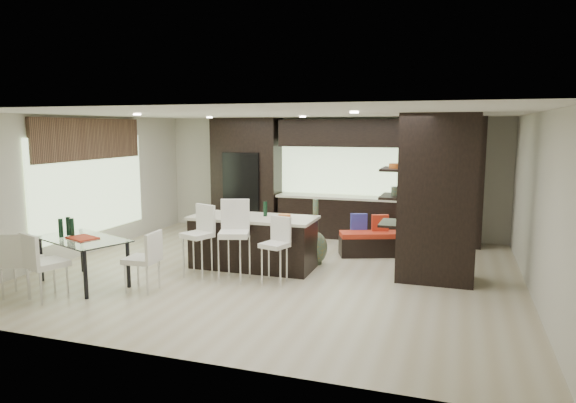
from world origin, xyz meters
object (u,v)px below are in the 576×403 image
(stool_mid, at_px, (234,248))
(chair_near, at_px, (47,268))
(dining_table, at_px, (84,261))
(chair_end, at_px, (142,264))
(kitchen_island, at_px, (253,242))
(floor_vase, at_px, (315,232))
(stool_left, at_px, (198,248))
(stool_right, at_px, (274,257))
(chair_far, at_px, (21,266))
(bench, at_px, (371,244))

(stool_mid, relative_size, chair_near, 1.15)
(dining_table, height_order, chair_end, chair_end)
(chair_end, bearing_deg, dining_table, 85.71)
(kitchen_island, distance_m, floor_vase, 1.15)
(stool_left, bearing_deg, kitchen_island, 69.39)
(kitchen_island, height_order, stool_mid, stool_mid)
(kitchen_island, height_order, stool_left, stool_left)
(floor_vase, height_order, chair_end, floor_vase)
(chair_near, bearing_deg, stool_mid, 58.53)
(kitchen_island, xyz_separation_m, stool_right, (0.68, -0.77, -0.03))
(stool_right, relative_size, chair_end, 1.01)
(stool_mid, distance_m, chair_far, 3.17)
(floor_vase, bearing_deg, stool_right, -102.51)
(stool_mid, xyz_separation_m, chair_near, (-2.18, -1.72, -0.07))
(stool_left, height_order, floor_vase, floor_vase)
(stool_mid, xyz_separation_m, chair_end, (-1.10, -0.95, -0.10))
(floor_vase, height_order, chair_far, floor_vase)
(chair_near, relative_size, chair_far, 1.02)
(chair_near, distance_m, chair_end, 1.32)
(floor_vase, distance_m, dining_table, 3.94)
(stool_mid, bearing_deg, bench, 33.74)
(chair_near, bearing_deg, chair_far, -160.17)
(dining_table, height_order, chair_far, chair_far)
(floor_vase, xyz_separation_m, chair_end, (-2.08, -2.35, -0.17))
(bench, bearing_deg, kitchen_island, -161.22)
(kitchen_island, bearing_deg, stool_mid, -90.45)
(dining_table, bearing_deg, kitchen_island, 60.03)
(stool_left, relative_size, chair_end, 1.13)
(floor_vase, bearing_deg, kitchen_island, -149.08)
(kitchen_island, bearing_deg, chair_far, -137.00)
(kitchen_island, height_order, floor_vase, floor_vase)
(bench, distance_m, chair_far, 6.06)
(stool_left, relative_size, chair_near, 1.05)
(bench, distance_m, floor_vase, 1.33)
(kitchen_island, xyz_separation_m, chair_end, (-1.10, -1.76, -0.04))
(stool_left, xyz_separation_m, chair_far, (-1.98, -1.73, -0.03))
(kitchen_island, distance_m, chair_near, 3.34)
(stool_mid, height_order, chair_end, stool_mid)
(stool_mid, xyz_separation_m, floor_vase, (0.98, 1.40, 0.07))
(floor_vase, bearing_deg, chair_end, -131.48)
(bench, distance_m, chair_end, 4.42)
(stool_left, bearing_deg, chair_end, -93.16)
(dining_table, relative_size, chair_near, 1.68)
(stool_mid, bearing_deg, floor_vase, 36.94)
(chair_end, bearing_deg, stool_left, -27.56)
(bench, xyz_separation_m, dining_table, (-4.02, -3.29, 0.14))
(stool_right, height_order, bench, stool_right)
(dining_table, relative_size, chair_end, 1.81)
(chair_near, bearing_deg, stool_left, 69.48)
(stool_left, xyz_separation_m, stool_mid, (0.68, -0.02, 0.05))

